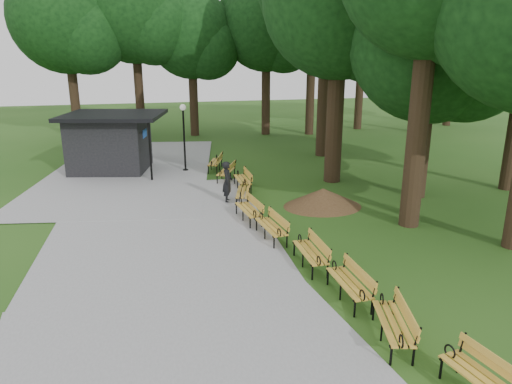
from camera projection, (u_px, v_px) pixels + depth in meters
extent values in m
plane|color=#234D16|center=(309.00, 279.00, 12.85)|extent=(100.00, 100.00, 0.00)
cube|color=gray|center=(156.00, 249.00, 14.71)|extent=(12.00, 38.00, 0.06)
imported|color=black|center=(227.00, 182.00, 19.25)|extent=(0.54, 0.71, 1.73)
cylinder|color=black|center=(184.00, 141.00, 24.15)|extent=(0.10, 0.10, 3.24)
sphere|color=white|center=(183.00, 107.00, 23.67)|extent=(0.32, 0.32, 0.32)
cone|color=#47301C|center=(323.00, 197.00, 18.83)|extent=(2.68, 2.68, 0.76)
cylinder|color=black|center=(419.00, 115.00, 15.76)|extent=(0.70, 0.70, 7.95)
cylinder|color=black|center=(424.00, 128.00, 19.39)|extent=(0.60, 0.60, 5.96)
sphere|color=black|center=(434.00, 38.00, 18.39)|extent=(6.67, 6.67, 6.67)
cylinder|color=black|center=(335.00, 103.00, 21.65)|extent=(0.80, 0.80, 7.50)
sphere|color=black|center=(340.00, 0.00, 20.38)|extent=(6.88, 6.88, 6.88)
cylinder|color=black|center=(324.00, 82.00, 27.21)|extent=(0.76, 0.76, 8.68)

